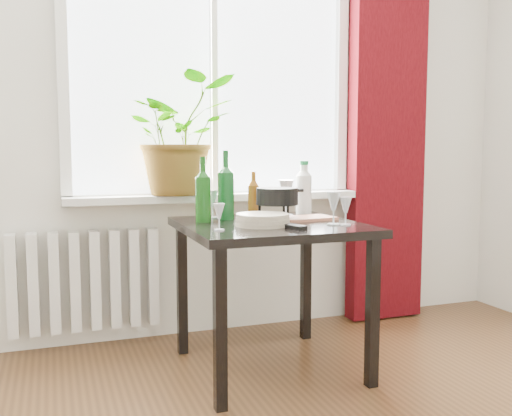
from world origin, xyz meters
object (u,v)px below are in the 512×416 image
object	(u,v)px
potted_plant	(179,135)
bottle_amber	(254,194)
radiator	(85,281)
table	(270,241)
wineglass_far_right	(346,211)
tv_remote	(291,226)
wine_bottle_left	(203,189)
cleaning_bottle	(304,187)
cutting_board	(306,218)
wineglass_front_right	(334,208)
wine_bottle_right	(226,184)
fondue_pot	(277,204)
wineglass_front_left	(219,217)
wineglass_back_center	(286,197)
wineglass_back_left	(212,204)
plate_stack	(263,220)

from	to	relation	value
potted_plant	bottle_amber	world-z (taller)	potted_plant
radiator	table	xyz separation A→B (m)	(0.85, -0.63, 0.27)
wineglass_far_right	tv_remote	world-z (taller)	wineglass_far_right
table	wine_bottle_left	bearing A→B (deg)	153.45
cleaning_bottle	cutting_board	world-z (taller)	cleaning_bottle
cutting_board	wineglass_front_right	bearing A→B (deg)	-80.90
bottle_amber	wine_bottle_right	bearing A→B (deg)	-163.40
wine_bottle_left	tv_remote	size ratio (longest dim) A/B	1.96
radiator	tv_remote	bearing A→B (deg)	-43.87
wineglass_front_right	fondue_pot	world-z (taller)	fondue_pot
radiator	wine_bottle_right	xyz separation A→B (m)	(0.69, -0.42, 0.54)
wineglass_front_left	fondue_pot	size ratio (longest dim) A/B	0.50
radiator	wine_bottle_right	bearing A→B (deg)	-31.12
wineglass_front_right	wineglass_back_center	distance (m)	0.45
wineglass_far_right	tv_remote	size ratio (longest dim) A/B	0.82
wineglass_front_right	fondue_pot	size ratio (longest dim) A/B	0.66
wine_bottle_left	wineglass_far_right	distance (m)	0.71
table	wineglass_back_left	world-z (taller)	wineglass_back_left
cutting_board	wineglass_front_left	bearing A→B (deg)	-156.74
wine_bottle_left	wineglass_far_right	size ratio (longest dim) A/B	2.39
cleaning_bottle	fondue_pot	xyz separation A→B (m)	(-0.24, -0.19, -0.07)
table	wineglass_front_left	distance (m)	0.39
wine_bottle_right	wineglass_back_left	bearing A→B (deg)	123.51
wine_bottle_left	fondue_pot	world-z (taller)	wine_bottle_left
radiator	cutting_board	distance (m)	1.27
potted_plant	wineglass_front_left	distance (m)	0.84
bottle_amber	wineglass_front_right	xyz separation A→B (m)	(0.25, -0.44, -0.04)
wine_bottle_right	wineglass_back_left	world-z (taller)	wine_bottle_right
table	wineglass_far_right	distance (m)	0.40
wineglass_front_right	cutting_board	world-z (taller)	wineglass_front_right
potted_plant	fondue_pot	bearing A→B (deg)	-51.27
wine_bottle_left	cutting_board	world-z (taller)	wine_bottle_left
wine_bottle_left	wine_bottle_right	xyz separation A→B (m)	(0.14, 0.06, 0.02)
table	tv_remote	size ratio (longest dim) A/B	5.07
wine_bottle_right	plate_stack	xyz separation A→B (m)	(0.09, -0.30, -0.15)
cleaning_bottle	plate_stack	distance (m)	0.54
plate_stack	wine_bottle_left	bearing A→B (deg)	133.77
potted_plant	wine_bottle_right	distance (m)	0.48
fondue_pot	potted_plant	bearing A→B (deg)	150.26
bottle_amber	cleaning_bottle	world-z (taller)	cleaning_bottle
table	wine_bottle_left	size ratio (longest dim) A/B	2.58
radiator	bottle_amber	size ratio (longest dim) A/B	3.23
wineglass_front_right	table	bearing A→B (deg)	146.02
wineglass_front_left	tv_remote	xyz separation A→B (m)	(0.33, -0.04, -0.05)
table	bottle_amber	bearing A→B (deg)	88.34
wineglass_back_center	plate_stack	distance (m)	0.45
wine_bottle_left	wineglass_back_left	size ratio (longest dim) A/B	2.20
table	wine_bottle_right	world-z (taller)	wine_bottle_right
fondue_pot	wine_bottle_right	bearing A→B (deg)	172.83
wine_bottle_left	fondue_pot	distance (m)	0.39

